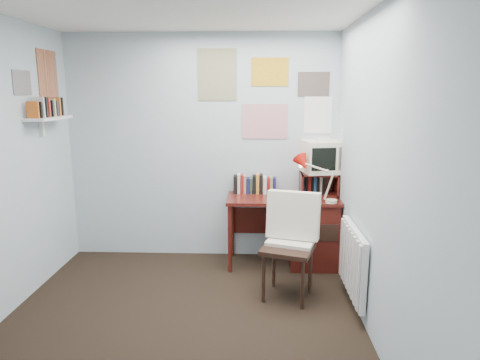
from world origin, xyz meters
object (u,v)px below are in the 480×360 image
Objects in this scene: desk_chair at (288,249)px; crt_tv at (322,155)px; desk at (307,229)px; tv_riser at (318,184)px; desk_lamp at (332,182)px; radiator at (353,261)px; wall_shelf at (49,118)px.

desk_chair is 2.38× the size of crt_tv.
desk_chair is (-0.27, -0.79, 0.07)m from desk.
tv_riser reaches higher than desk.
desk_lamp is at bearing 68.69° from desk_chair.
tv_riser is at bearing 99.28° from radiator.
tv_riser is 1.15m from radiator.
wall_shelf is at bearing -171.60° from desk_chair.
crt_tv is at bearing 32.18° from tv_riser.
tv_riser is at bearing -158.93° from crt_tv.
desk_lamp is at bearing -46.89° from desk.
tv_riser is 0.32m from crt_tv.
desk_lamp is at bearing -75.21° from tv_riser.
crt_tv is 0.50× the size of radiator.
desk is 1.27× the size of desk_chair.
crt_tv is at bearing 40.93° from desk.
radiator is at bearing 4.39° from desk_chair.
desk is at bearing -150.18° from crt_tv.
tv_riser is at bearing 85.19° from desk_chair.
desk is 2.87m from wall_shelf.
desk_chair is 2.20× the size of desk_lamp.
wall_shelf reaches higher than tv_riser.
radiator is at bearing -93.68° from crt_tv.
wall_shelf reaches higher than desk_chair.
desk_chair is at bearing -113.31° from tv_riser.
desk_chair is 2.36× the size of tv_riser.
desk_lamp is 1.08× the size of crt_tv.
desk_chair reaches higher than radiator.
tv_riser is 0.50× the size of radiator.
wall_shelf is (-2.69, -0.49, 0.74)m from tv_riser.
wall_shelf is at bearing -171.60° from desk.
desk is at bearing -137.04° from tv_riser.
crt_tv is (-0.06, 0.35, 0.22)m from desk_lamp.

